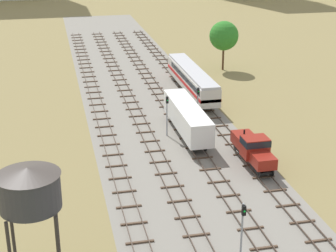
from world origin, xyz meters
TOP-DOWN VIEW (x-y plane):
  - ground_plane at (0.00, 56.00)m, footprint 480.00×480.00m
  - ballast_bed at (0.00, 56.00)m, footprint 18.53×176.00m
  - track_far_left at (-7.27, 57.00)m, footprint 2.40×126.00m
  - track_left at (-2.42, 57.00)m, footprint 2.40×126.00m
  - track_centre_left at (2.42, 57.00)m, footprint 2.40×126.00m
  - track_centre at (7.27, 57.00)m, footprint 2.40×126.00m
  - shunter_loco_centre_nearest at (7.27, 43.70)m, footprint 2.74×8.46m
  - freight_boxcar_centre_left_near at (2.43, 53.50)m, footprint 2.87×14.00m
  - diesel_railcar_centre_mid at (7.27, 69.32)m, footprint 2.96×20.50m
  - water_tower at (-15.29, 26.43)m, footprint 4.28×4.28m
  - signal_post_nearest at (4.84, 57.36)m, footprint 0.28×0.47m
  - signal_post_near at (0.00, 27.32)m, footprint 0.28×0.47m
  - signal_post_mid at (0.00, 53.92)m, footprint 0.28×0.47m
  - lineside_tree_0 at (16.39, 82.11)m, footprint 5.09×5.09m

SIDE VIEW (x-z plane):
  - ground_plane at x=0.00m, z-range 0.00..0.00m
  - ballast_bed at x=0.00m, z-range 0.00..0.01m
  - track_far_left at x=-7.27m, z-range -0.01..0.28m
  - track_left at x=-2.42m, z-range -0.01..0.28m
  - track_centre_left at x=2.42m, z-range -0.01..0.28m
  - track_centre at x=7.27m, z-range -0.01..0.28m
  - shunter_loco_centre_nearest at x=7.27m, z-range 0.46..3.56m
  - freight_boxcar_centre_left_near at x=2.43m, z-range 0.65..4.25m
  - diesel_railcar_centre_mid at x=7.27m, z-range 0.70..4.50m
  - signal_post_nearest at x=4.84m, z-range 0.69..5.59m
  - signal_post_near at x=0.00m, z-range 0.71..5.80m
  - signal_post_mid at x=0.00m, z-range 0.71..5.90m
  - lineside_tree_0 at x=16.39m, z-range 1.76..10.40m
  - water_tower at x=-15.29m, z-range 3.45..13.57m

